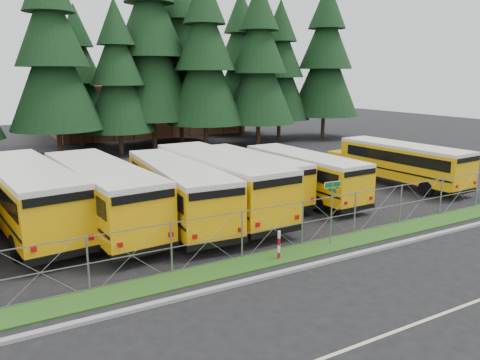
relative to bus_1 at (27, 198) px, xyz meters
name	(u,v)px	position (x,y,z in m)	size (l,w,h in m)	color
ground	(306,234)	(11.07, -6.80, -1.60)	(120.00, 120.00, 0.00)	black
curb	(353,255)	(11.07, -9.90, -1.54)	(50.00, 0.25, 0.12)	gray
grass_verge	(330,245)	(11.07, -8.50, -1.57)	(50.00, 1.40, 0.06)	#244A15
road_lane_line	(460,307)	(11.07, -14.80, -1.60)	(50.00, 0.12, 0.01)	beige
chainlink_fence	(321,219)	(11.07, -7.80, -0.60)	(44.00, 0.10, 2.00)	gray
brick_building	(148,109)	(17.07, 33.20, 1.40)	(22.00, 10.00, 6.00)	brown
bus_1	(27,198)	(0.00, 0.00, 0.00)	(2.88, 12.22, 3.20)	#FBB207
bus_2	(99,196)	(3.02, -1.18, -0.02)	(2.85, 12.06, 3.16)	#FBB207
bus_3	(176,192)	(6.63, -1.98, -0.09)	(2.72, 11.54, 3.03)	#FBB207
bus_4	(216,184)	(8.99, -1.67, -0.01)	(2.86, 12.14, 3.18)	#FBB207
bus_5	(246,177)	(11.77, 0.00, -0.23)	(2.47, 10.45, 2.74)	#FBB207
bus_6	(300,175)	(14.76, -1.30, -0.24)	(2.45, 10.39, 2.72)	#FBB207
bus_east	(398,164)	(22.54, -1.72, -0.22)	(2.50, 10.58, 2.77)	#FBB207
street_sign	(332,199)	(11.19, -8.35, 0.43)	(0.84, 0.55, 2.81)	gray
striped_bollard	(279,245)	(8.27, -8.66, -1.00)	(0.11, 0.11, 1.20)	#B20C0C
conifer_3	(52,57)	(4.54, 19.93, 7.08)	(7.86, 7.86, 17.37)	black
conifer_4	(118,78)	(9.95, 19.97, 5.33)	(6.27, 6.27, 13.87)	black
conifer_5	(151,47)	(13.80, 21.67, 8.19)	(8.86, 8.86, 19.59)	black
conifer_6	(205,62)	(18.08, 18.63, 6.80)	(7.60, 7.60, 16.81)	black
conifer_7	(259,65)	(23.46, 17.53, 6.51)	(7.33, 7.33, 16.21)	black
conifer_8	(280,71)	(28.49, 21.17, 6.01)	(6.89, 6.89, 15.23)	black
conifer_9	(325,61)	(33.67, 19.64, 7.06)	(7.83, 7.83, 17.33)	black
conifer_11	(78,76)	(7.82, 26.80, 5.42)	(6.35, 6.35, 14.05)	black
conifer_12	(180,57)	(17.66, 23.89, 7.41)	(8.15, 8.15, 18.03)	black
conifer_13	(241,63)	(26.93, 27.18, 6.90)	(7.69, 7.69, 17.01)	black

